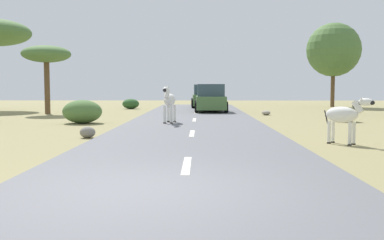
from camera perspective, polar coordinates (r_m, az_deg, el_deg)
ground_plane at (r=6.87m, az=-5.00°, el=-9.34°), size 90.00×90.00×0.00m
road at (r=6.83m, az=-1.22°, el=-9.18°), size 6.00×64.00×0.05m
lane_markings at (r=5.86m, az=-1.61°, el=-11.21°), size 0.16×56.00×0.01m
zebra_0 at (r=18.92m, az=-3.00°, el=2.58°), size 0.61×1.75×1.65m
zebra_2 at (r=12.96m, az=19.34°, el=0.57°), size 1.18×1.15×1.38m
car_0 at (r=33.26m, az=1.67°, el=3.04°), size 2.12×4.39×1.74m
car_1 at (r=27.69m, az=2.43°, el=2.77°), size 2.06×4.36×1.74m
tree_0 at (r=27.59m, az=-18.54°, el=8.05°), size 2.88×2.88×4.08m
tree_7 at (r=37.16m, az=18.06°, el=8.72°), size 4.29×4.29×6.74m
bush_0 at (r=19.97m, az=-14.17°, el=1.07°), size 1.74×1.56×1.04m
bush_1 at (r=21.40m, az=19.43°, el=0.67°), size 1.12×1.01×0.67m
bush_2 at (r=32.37m, az=-8.03°, el=2.11°), size 1.23×1.11×0.74m
rock_0 at (r=25.35m, az=9.68°, el=0.93°), size 0.50×0.50×0.26m
rock_1 at (r=14.25m, az=-13.51°, el=-1.57°), size 0.49×0.48×0.36m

